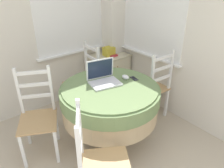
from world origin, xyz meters
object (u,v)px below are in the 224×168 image
computer_mouse (125,77)px  storage_box (109,51)px  dining_chair_left_flank (38,117)px  laptop (103,78)px  dining_chair_near_right_window (152,87)px  dining_chair_camera_near (99,164)px  book_on_cabinet (111,54)px  cell_phone (134,78)px  corner_cabinet (109,74)px  dining_chair_near_back_window (85,81)px  round_dining_table (110,100)px

computer_mouse → storage_box: size_ratio=0.61×
storage_box → dining_chair_left_flank: bearing=-157.3°
laptop → storage_box: 1.16m
dining_chair_near_right_window → dining_chair_left_flank: same height
dining_chair_camera_near → book_on_cabinet: (1.36, 1.56, 0.22)m
cell_phone → corner_cabinet: bearing=67.6°
dining_chair_near_back_window → dining_chair_left_flank: size_ratio=1.00×
book_on_cabinet → storage_box: bearing=158.7°
storage_box → book_on_cabinet: (0.03, -0.01, -0.06)m
computer_mouse → dining_chair_left_flank: bearing=160.2°
round_dining_table → book_on_cabinet: size_ratio=5.01×
storage_box → book_on_cabinet: size_ratio=0.73×
dining_chair_left_flank → book_on_cabinet: size_ratio=4.54×
laptop → dining_chair_near_back_window: 0.77m
dining_chair_near_back_window → dining_chair_near_right_window: bearing=-49.0°
storage_box → book_on_cabinet: storage_box is taller
dining_chair_left_flank → storage_box: 1.62m
dining_chair_camera_near → storage_box: size_ratio=6.22×
computer_mouse → dining_chair_camera_near: bearing=-143.8°
dining_chair_near_right_window → storage_box: (-0.03, 0.93, 0.27)m
round_dining_table → dining_chair_near_right_window: (0.79, 0.06, -0.13)m
round_dining_table → laptop: laptop is taller
dining_chair_left_flank → round_dining_table: bearing=-28.1°
computer_mouse → dining_chair_camera_near: dining_chair_camera_near is taller
computer_mouse → book_on_cabinet: bearing=60.6°
storage_box → computer_mouse: bearing=-117.7°
dining_chair_left_flank → dining_chair_near_right_window: bearing=-11.9°
cell_phone → computer_mouse: bearing=144.0°
round_dining_table → computer_mouse: (0.26, 0.03, 0.19)m
cell_phone → dining_chair_camera_near: bearing=-149.0°
dining_chair_near_back_window → dining_chair_left_flank: bearing=-154.4°
cell_phone → dining_chair_near_back_window: size_ratio=0.12×
dining_chair_camera_near → dining_chair_left_flank: 0.96m
dining_chair_near_right_window → dining_chair_camera_near: size_ratio=1.00×
laptop → dining_chair_camera_near: (-0.58, -0.70, -0.35)m
cell_phone → storage_box: (0.42, 1.02, -0.03)m
laptop → dining_chair_left_flank: laptop is taller
laptop → dining_chair_near_right_window: bearing=-4.3°
dining_chair_near_back_window → dining_chair_near_right_window: (0.64, -0.73, 0.00)m
laptop → dining_chair_near_right_window: laptop is taller
dining_chair_near_back_window → dining_chair_near_right_window: 0.97m
computer_mouse → dining_chair_left_flank: dining_chair_left_flank is taller
cell_phone → storage_box: bearing=67.4°
computer_mouse → dining_chair_camera_near: (-0.83, -0.61, -0.33)m
cell_phone → dining_chair_near_right_window: 0.56m
corner_cabinet → dining_chair_left_flank: bearing=-157.0°
dining_chair_camera_near → storage_box: bearing=49.6°
dining_chair_camera_near → dining_chair_left_flank: bearing=98.0°
computer_mouse → storage_box: (0.51, 0.96, -0.05)m
book_on_cabinet → round_dining_table: bearing=-128.9°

